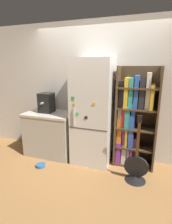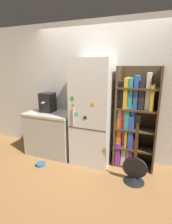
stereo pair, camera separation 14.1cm
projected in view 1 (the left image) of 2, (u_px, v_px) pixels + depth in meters
name	position (u px, v px, depth m)	size (l,w,h in m)	color
ground_plane	(90.00, 163.00, 3.30)	(16.00, 16.00, 0.00)	#A87542
wall_back	(98.00, 92.00, 3.40)	(8.00, 0.05, 2.60)	silver
refrigerator	(93.00, 113.00, 3.19)	(0.70, 0.63, 1.92)	white
bookshelf	(133.00, 119.00, 3.11)	(0.70, 0.38, 1.78)	#4C3823
kitchen_counter	(51.00, 133.00, 3.60)	(0.98, 0.63, 0.88)	#BCB7A8
espresso_machine	(47.00, 103.00, 3.49)	(0.25, 0.33, 0.39)	black
guitar	(136.00, 171.00, 2.77)	(0.37, 0.33, 1.12)	black
pet_bowl	(41.00, 165.00, 3.19)	(0.17, 0.17, 0.05)	#3366A5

